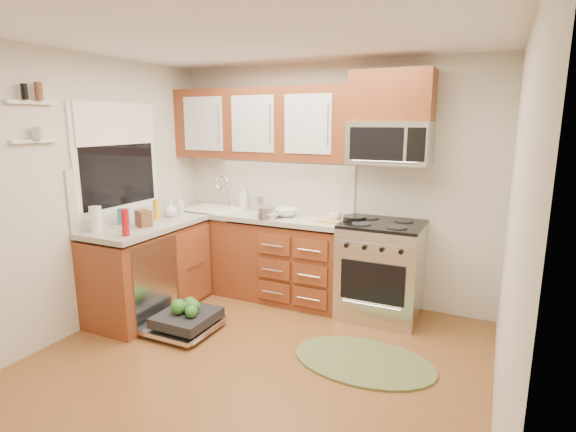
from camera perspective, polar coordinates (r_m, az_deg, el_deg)
The scene contains 38 objects.
floor at distance 3.74m, azimuth -5.08°, elevation -18.73°, with size 3.50×3.50×0.00m, color brown.
ceiling at distance 3.27m, azimuth -5.95°, elevation 22.38°, with size 3.50×3.50×0.00m, color white.
wall_back at distance 4.85m, azimuth 5.17°, elevation 4.15°, with size 3.50×0.04×2.50m, color beige.
wall_front at distance 2.04m, azimuth -31.70°, elevation -8.60°, with size 3.50×0.04×2.50m, color beige.
wall_left at distance 4.43m, azimuth -25.35°, elevation 2.30°, with size 0.04×3.50×2.50m, color beige.
wall_right at distance 2.84m, azimuth 26.59°, elevation -2.69°, with size 0.04×3.50×2.50m, color beige.
base_cabinet_back at distance 5.06m, azimuth -3.96°, elevation -5.08°, with size 2.05×0.60×0.85m, color brown.
base_cabinet_left at distance 4.75m, azimuth -17.24°, elevation -6.73°, with size 0.60×1.25×0.85m, color brown.
countertop_back at distance 4.93m, azimuth -4.10°, elevation 0.17°, with size 2.07×0.64×0.05m, color #A19C93.
countertop_left at distance 4.62m, azimuth -17.51°, elevation -1.16°, with size 0.64×1.27×0.05m, color #A19C93.
backsplash_back at distance 5.13m, azimuth -2.53°, elevation 4.17°, with size 2.05×0.02×0.57m, color beige.
backsplash_left at distance 4.77m, azimuth -20.35°, elevation 2.84°, with size 0.02×1.25×0.57m, color beige.
upper_cabinets at distance 4.94m, azimuth -3.48°, elevation 11.60°, with size 2.05×0.35×0.75m, color brown, non-canonical shape.
cabinet_over_mw at distance 4.45m, azimuth 13.10°, elevation 14.63°, with size 0.76×0.35×0.47m, color brown.
range at distance 4.53m, azimuth 11.71°, elevation -6.69°, with size 0.76×0.64×0.95m, color silver, non-canonical shape.
microwave at distance 4.42m, azimuth 12.76°, elevation 9.02°, with size 0.76×0.38×0.40m, color silver, non-canonical shape.
sink at distance 5.21m, azimuth -9.23°, elevation -0.44°, with size 0.62×0.50×0.26m, color white, non-canonical shape.
dishwasher at distance 4.35m, azimuth -13.11°, elevation -12.88°, with size 0.70×0.60×0.20m, color silver, non-canonical shape.
window at distance 4.71m, azimuth -20.87°, elevation 6.87°, with size 0.03×1.05×1.05m, color white, non-canonical shape.
window_blind at distance 4.68m, azimuth -20.96°, elevation 10.89°, with size 0.02×0.96×0.40m, color white.
shelf_upper at distance 4.15m, azimuth -29.88°, elevation 12.42°, with size 0.04×0.40×0.03m, color white.
shelf_lower at distance 4.15m, azimuth -29.45°, elevation 8.30°, with size 0.04×0.40×0.03m, color white.
rug at distance 3.85m, azimuth 9.56°, elevation -17.71°, with size 1.15×0.75×0.02m, color #616E3F, non-canonical shape.
skillet at distance 4.46m, azimuth 8.44°, elevation -0.26°, with size 0.23×0.23×0.04m, color black.
stock_pot at distance 4.60m, azimuth -2.70°, elevation 0.45°, with size 0.21×0.21×0.12m, color silver.
cutting_board at distance 4.47m, azimuth 5.47°, elevation -0.64°, with size 0.25×0.16×0.02m, color tan.
canister at distance 5.03m, azimuth -3.61°, elevation 1.61°, with size 0.10×0.10×0.16m, color silver.
paper_towel_roll at distance 4.39m, azimuth -23.22°, elevation -0.36°, with size 0.11×0.11×0.23m, color white.
mustard_bottle at distance 4.78m, azimuth -16.36°, elevation 0.84°, with size 0.06×0.06×0.20m, color gold.
red_bottle at distance 4.14m, azimuth -19.97°, elevation -0.78°, with size 0.06×0.06×0.24m, color #AC0E14.
wooden_box at distance 4.47m, azimuth -17.87°, elevation -0.29°, with size 0.15×0.11×0.15m, color brown.
blue_carton at distance 4.62m, azimuth -20.17°, elevation -0.06°, with size 0.10×0.06×0.15m, color teal.
bowl_a at distance 4.63m, azimuth -2.44°, elevation 0.13°, with size 0.25×0.25×0.06m, color #999999.
bowl_b at distance 4.71m, azimuth -0.31°, elevation 0.48°, with size 0.26×0.26×0.08m, color #999999.
cup at distance 4.52m, azimuth 6.03°, elevation 0.04°, with size 0.13×0.13×0.10m, color #999999.
soap_bottle_a at distance 5.20m, azimuth -5.70°, elevation 2.55°, with size 0.10×0.10×0.27m, color #999999.
soap_bottle_b at distance 5.00m, azimuth -13.77°, elevation 1.50°, with size 0.09×0.09×0.20m, color #999999.
soap_bottle_c at distance 4.83m, azimuth -14.73°, elevation 0.92°, with size 0.13×0.13×0.17m, color #999999.
Camera 1 is at (1.65, -2.76, 1.91)m, focal length 28.00 mm.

